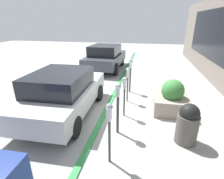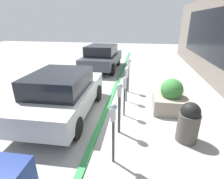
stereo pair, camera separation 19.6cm
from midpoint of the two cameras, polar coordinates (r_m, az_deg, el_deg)
ground_plane at (r=5.95m, az=-2.53°, el=-7.77°), size 40.00×40.00×0.00m
curb_strip at (r=5.96m, az=-3.30°, el=-7.53°), size 24.50×0.16×0.04m
parking_meter_nearest at (r=3.56m, az=-1.16°, el=-10.23°), size 0.17×0.14×1.42m
parking_meter_second at (r=4.56m, az=1.21°, el=-3.71°), size 0.18×0.15×1.45m
parking_meter_middle at (r=5.44m, az=3.14°, el=0.52°), size 0.17×0.14×1.32m
parking_meter_fourth at (r=6.46m, az=4.01°, el=4.65°), size 0.20×0.17×1.35m
parking_meter_farthest at (r=7.42m, az=4.70°, el=6.79°), size 0.20×0.17×1.45m
planter_box at (r=6.23m, az=17.75°, el=-2.79°), size 1.13×1.14×1.14m
parked_car_middle at (r=5.83m, az=-16.86°, el=-1.18°), size 3.92×1.90×1.46m
parked_car_rear at (r=11.21m, az=-3.80°, el=10.57°), size 4.09×2.02×1.53m
trash_bin at (r=4.82m, az=22.67°, el=-9.85°), size 0.53×0.53×1.07m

